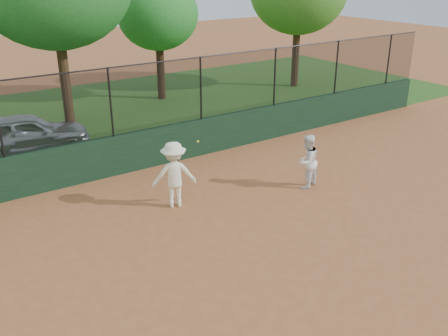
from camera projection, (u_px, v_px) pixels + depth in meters
ground at (251, 261)px, 10.61m from camera, size 80.00×80.00×0.00m
back_wall at (131, 152)px, 14.96m from camera, size 26.00×0.20×1.20m
grass_strip at (69, 122)px, 19.77m from camera, size 36.00×12.00×0.01m
parked_car at (26, 134)px, 16.29m from camera, size 4.15×2.14×1.35m
player_second at (307, 161)px, 13.81m from camera, size 0.88×0.76×1.53m
player_main at (174, 175)px, 12.68m from camera, size 1.29×1.02×1.83m
fence_assembly at (126, 99)px, 14.32m from camera, size 26.00×0.06×2.00m
tree_3 at (158, 15)px, 21.73m from camera, size 3.61×3.28×5.31m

